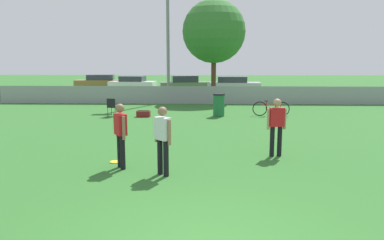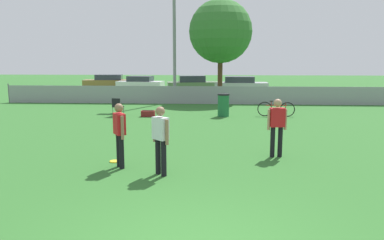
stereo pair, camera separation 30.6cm
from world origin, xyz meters
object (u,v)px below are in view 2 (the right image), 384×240
(light_pole, at_px, (174,15))
(gear_bag_sideline, at_px, (148,114))
(bicycle_sideline, at_px, (276,109))
(trash_bin, at_px, (223,105))
(tree_near_pole, at_px, (221,31))
(parked_car_tan, at_px, (109,82))
(parked_car_white, at_px, (140,83))
(player_thrower_red, at_px, (120,131))
(folding_chair_sideline, at_px, (117,106))
(player_receiver_white, at_px, (161,136))
(player_defender_red, at_px, (277,123))
(frisbee_disc, at_px, (115,161))
(parked_car_olive, at_px, (192,84))
(parked_car_silver, at_px, (239,85))

(light_pole, distance_m, gear_bag_sideline, 8.42)
(bicycle_sideline, xyz_separation_m, trash_bin, (-2.55, -0.13, 0.19))
(light_pole, relative_size, tree_near_pole, 1.43)
(tree_near_pole, xyz_separation_m, parked_car_tan, (-10.14, 9.16, -3.86))
(trash_bin, bearing_deg, parked_car_white, 115.43)
(light_pole, xyz_separation_m, player_thrower_red, (0.23, -15.04, -4.53))
(tree_near_pole, xyz_separation_m, parked_car_white, (-6.92, 7.70, -3.89))
(light_pole, xyz_separation_m, folding_chair_sideline, (-2.12, -6.39, -4.98))
(tree_near_pole, xyz_separation_m, player_receiver_white, (-1.59, -16.45, -3.56))
(light_pole, height_order, bicycle_sideline, light_pole)
(folding_chair_sideline, relative_size, bicycle_sideline, 0.49)
(light_pole, distance_m, parked_car_white, 10.61)
(player_thrower_red, distance_m, folding_chair_sideline, 8.98)
(player_defender_red, distance_m, bicycle_sideline, 7.78)
(frisbee_disc, height_order, gear_bag_sideline, gear_bag_sideline)
(bicycle_sideline, relative_size, parked_car_olive, 0.42)
(player_thrower_red, xyz_separation_m, folding_chair_sideline, (-2.35, 8.65, -0.45))
(player_defender_red, relative_size, parked_car_silver, 0.36)
(frisbee_disc, bearing_deg, player_thrower_red, -60.60)
(tree_near_pole, height_order, gear_bag_sideline, tree_near_pole)
(trash_bin, bearing_deg, gear_bag_sideline, -175.57)
(parked_car_silver, bearing_deg, bicycle_sideline, -83.77)
(tree_near_pole, bearing_deg, folding_chair_sideline, -124.97)
(player_thrower_red, relative_size, gear_bag_sideline, 2.59)
(tree_near_pole, xyz_separation_m, frisbee_disc, (-3.01, -15.37, -4.51))
(bicycle_sideline, bearing_deg, tree_near_pole, 116.48)
(player_receiver_white, relative_size, parked_car_tan, 0.35)
(player_receiver_white, bearing_deg, bicycle_sideline, 110.18)
(player_thrower_red, height_order, parked_car_white, player_thrower_red)
(parked_car_white, bearing_deg, gear_bag_sideline, -70.60)
(light_pole, height_order, frisbee_disc, light_pole)
(tree_near_pole, relative_size, trash_bin, 5.96)
(player_receiver_white, xyz_separation_m, bicycle_sideline, (4.23, 9.54, -0.60))
(gear_bag_sideline, distance_m, parked_car_tan, 17.76)
(player_receiver_white, height_order, parked_car_tan, player_receiver_white)
(frisbee_disc, bearing_deg, trash_bin, 69.57)
(player_thrower_red, relative_size, parked_car_silver, 0.36)
(parked_car_tan, bearing_deg, bicycle_sideline, -58.59)
(tree_near_pole, distance_m, folding_chair_sideline, 9.70)
(folding_chair_sideline, xyz_separation_m, parked_car_olive, (2.83, 12.87, 0.18))
(frisbee_disc, xyz_separation_m, bicycle_sideline, (5.65, 8.46, 0.35))
(parked_car_white, bearing_deg, player_thrower_red, -73.16)
(bicycle_sideline, bearing_deg, parked_car_silver, 99.88)
(trash_bin, relative_size, parked_car_tan, 0.23)
(light_pole, bearing_deg, frisbee_disc, -90.27)
(player_receiver_white, distance_m, parked_car_tan, 27.00)
(player_thrower_red, relative_size, parked_car_white, 0.40)
(parked_car_white, bearing_deg, folding_chair_sideline, -76.19)
(player_thrower_red, bearing_deg, parked_car_white, 158.69)
(player_receiver_white, bearing_deg, parked_car_tan, 152.56)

